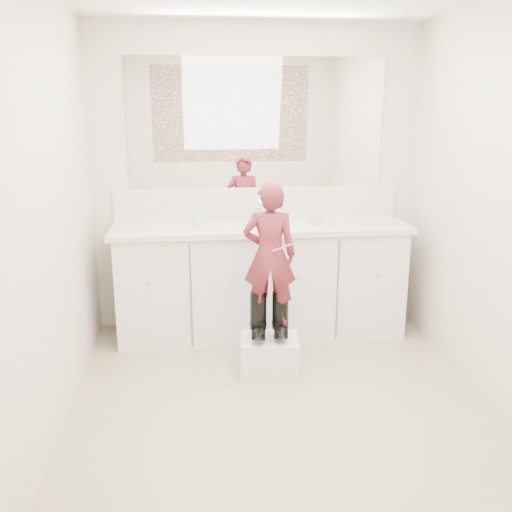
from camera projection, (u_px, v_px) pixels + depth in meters
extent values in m
plane|color=#958161|center=(285.00, 411.00, 3.44)|extent=(3.00, 3.00, 0.00)
plane|color=beige|center=(257.00, 180.00, 4.56)|extent=(2.60, 0.00, 2.60)
plane|color=beige|center=(372.00, 312.00, 1.69)|extent=(2.60, 0.00, 2.60)
plane|color=beige|center=(43.00, 221.00, 2.98)|extent=(0.00, 3.00, 3.00)
plane|color=beige|center=(512.00, 211.00, 3.27)|extent=(0.00, 3.00, 3.00)
cube|color=silver|center=(261.00, 282.00, 4.50)|extent=(2.20, 0.55, 0.85)
cube|color=beige|center=(261.00, 228.00, 4.37)|extent=(2.28, 0.58, 0.04)
cube|color=beige|center=(257.00, 203.00, 4.60)|extent=(2.28, 0.03, 0.25)
cube|color=white|center=(257.00, 124.00, 4.44)|extent=(2.00, 0.02, 1.00)
cube|color=#472819|center=(380.00, 159.00, 1.58)|extent=(2.00, 0.01, 1.20)
cylinder|color=silver|center=(259.00, 215.00, 4.51)|extent=(0.08, 0.08, 0.10)
imported|color=beige|center=(316.00, 218.00, 4.37)|extent=(0.12, 0.12, 0.10)
imported|color=beige|center=(200.00, 213.00, 4.31)|extent=(0.11, 0.11, 0.20)
cube|color=silver|center=(269.00, 355.00, 3.91)|extent=(0.42, 0.36, 0.25)
imported|color=#A1313F|center=(270.00, 255.00, 3.74)|extent=(0.37, 0.27, 0.96)
cylinder|color=#E05788|center=(282.00, 248.00, 3.66)|extent=(0.14, 0.03, 0.06)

